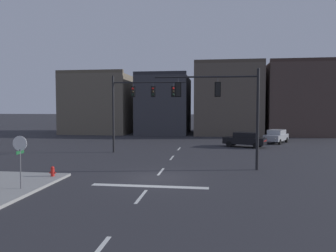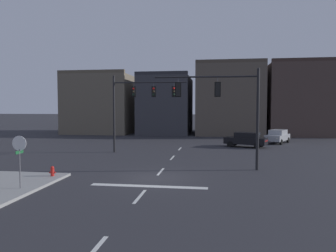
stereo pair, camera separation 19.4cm
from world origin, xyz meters
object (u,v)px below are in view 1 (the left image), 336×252
Objects in this scene: signal_mast_far_side at (136,100)px; stop_sign at (20,149)px; signal_mast_near_side at (228,101)px; car_lot_nearside at (245,139)px; car_lot_middle at (276,136)px; fire_hydrant at (53,173)px.

signal_mast_far_side reaches higher than stop_sign.
signal_mast_near_side is 13.85m from car_lot_nearside.
car_lot_middle is (6.73, 17.67, -3.83)m from signal_mast_near_side.
signal_mast_near_side is 13.17m from stop_sign.
car_lot_nearside is (2.56, 13.06, -3.83)m from signal_mast_near_side.
car_lot_middle is 27.97m from fire_hydrant.
signal_mast_far_side is at bearing 138.57° from signal_mast_near_side.
fire_hydrant is (-17.22, -22.04, -0.53)m from car_lot_middle.
fire_hydrant is at bearing -126.80° from car_lot_nearside.
stop_sign reaches higher than car_lot_middle.
fire_hydrant is at bearing -157.38° from signal_mast_near_side.
stop_sign is 3.77× the size of fire_hydrant.
fire_hydrant is (-13.04, -17.43, -0.53)m from car_lot_nearside.
signal_mast_near_side reaches higher than car_lot_nearside.
stop_sign is 0.60× the size of car_lot_nearside.
car_lot_middle is at bearing 69.14° from signal_mast_near_side.
car_lot_middle is (17.36, 25.02, -1.29)m from stop_sign.
stop_sign is at bearing -99.63° from signal_mast_far_side.
car_lot_nearside and car_lot_middle have the same top height.
stop_sign reaches higher than fire_hydrant.
signal_mast_far_side is 15.03m from stop_sign.
signal_mast_near_side is at bearing 34.66° from stop_sign.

